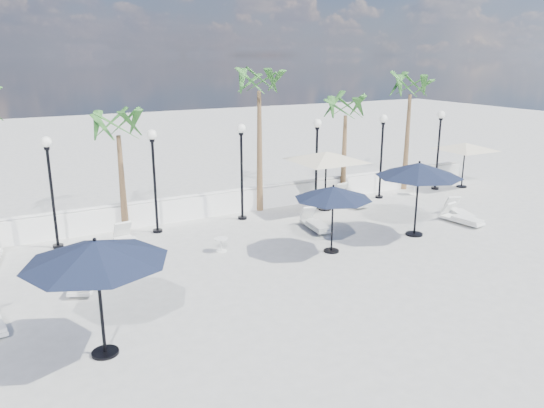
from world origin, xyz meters
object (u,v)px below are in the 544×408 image
lounger_2 (129,242)px  parasol_navy_right (419,170)px  lounger_3 (87,278)px  lounger_4 (316,223)px  parasol_cream_sq_a (326,152)px  parasol_navy_mid (333,193)px  lounger_7 (460,212)px  lounger_6 (349,199)px  parasol_cream_sq_b (466,143)px  lounger_5 (462,218)px  parasol_navy_left (96,252)px

lounger_2 → parasol_navy_right: parasol_navy_right is taller
lounger_3 → parasol_navy_right: parasol_navy_right is taller
lounger_2 → lounger_4: lounger_2 is taller
lounger_4 → parasol_cream_sq_a: size_ratio=0.33×
parasol_navy_mid → lounger_7: bearing=6.5°
lounger_3 → parasol_navy_right: size_ratio=0.65×
parasol_navy_mid → lounger_4: bearing=69.9°
parasol_navy_right → parasol_cream_sq_a: size_ratio=0.56×
parasol_cream_sq_a → lounger_2: bearing=-174.4°
lounger_6 → lounger_7: size_ratio=1.08×
lounger_4 → lounger_7: bearing=-7.7°
parasol_cream_sq_b → parasol_navy_mid: bearing=-157.7°
lounger_5 → lounger_6: 4.88m
lounger_4 → parasol_navy_mid: size_ratio=0.70×
lounger_5 → parasol_navy_left: bearing=-176.3°
lounger_6 → parasol_cream_sq_a: bearing=-175.0°
lounger_7 → parasol_navy_right: parasol_navy_right is taller
lounger_4 → parasol_cream_sq_b: 10.52m
lounger_5 → lounger_6: (-2.26, 4.32, 0.03)m
lounger_7 → parasol_cream_sq_a: bearing=159.2°
lounger_2 → lounger_4: (6.76, -1.22, -0.02)m
lounger_4 → lounger_6: 3.88m
lounger_5 → lounger_4: bearing=150.4°
lounger_5 → parasol_cream_sq_a: 5.99m
lounger_7 → parasol_navy_mid: 7.10m
parasol_navy_left → lounger_6: bearing=31.6°
parasol_cream_sq_b → parasol_navy_left: bearing=-158.7°
lounger_3 → lounger_4: lounger_3 is taller
lounger_3 → lounger_5: lounger_3 is taller
parasol_navy_left → lounger_4: bearing=30.4°
lounger_2 → parasol_cream_sq_a: (8.54, 0.84, 2.26)m
lounger_6 → parasol_navy_mid: 6.29m
parasol_navy_left → parasol_cream_sq_b: parasol_navy_left is taller
parasol_cream_sq_a → lounger_3: bearing=-162.2°
lounger_4 → parasol_navy_mid: (-0.83, -2.28, 1.82)m
lounger_6 → lounger_3: bearing=-165.0°
lounger_6 → parasol_navy_left: size_ratio=0.65×
parasol_navy_mid → parasol_cream_sq_a: parasol_cream_sq_a is taller
lounger_7 → parasol_navy_mid: (-6.82, -0.77, 1.82)m
lounger_4 → lounger_7: same height
parasol_navy_left → parasol_navy_right: 12.04m
lounger_3 → lounger_7: (14.54, -0.25, -0.02)m
parasol_navy_left → parasol_navy_mid: size_ratio=1.19×
lounger_7 → lounger_3: bearing=-161.5°
parasol_navy_mid → parasol_cream_sq_a: size_ratio=0.47×
lounger_2 → lounger_7: 13.03m
lounger_5 → parasol_navy_mid: size_ratio=0.69×
lounger_5 → parasol_cream_sq_b: 6.63m
lounger_5 → parasol_navy_mid: (-6.28, -0.17, 1.82)m
parasol_cream_sq_a → parasol_cream_sq_b: parasol_cream_sq_a is taller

